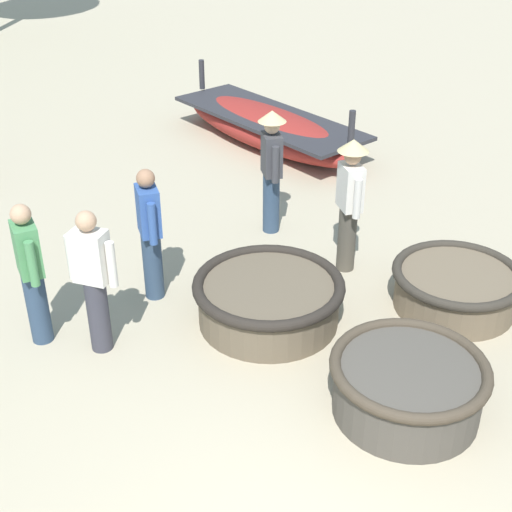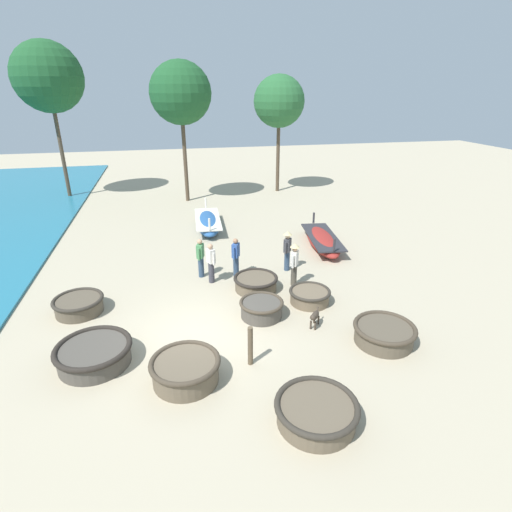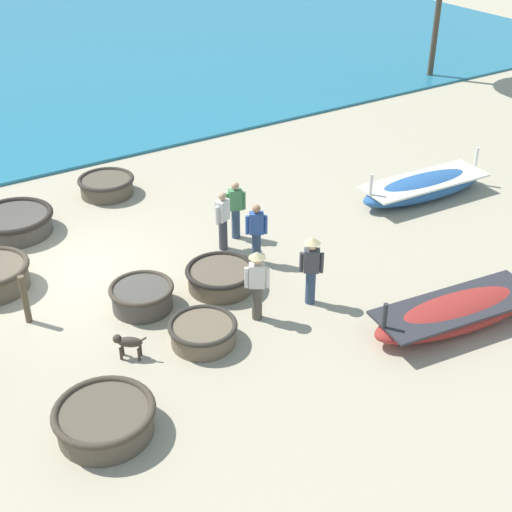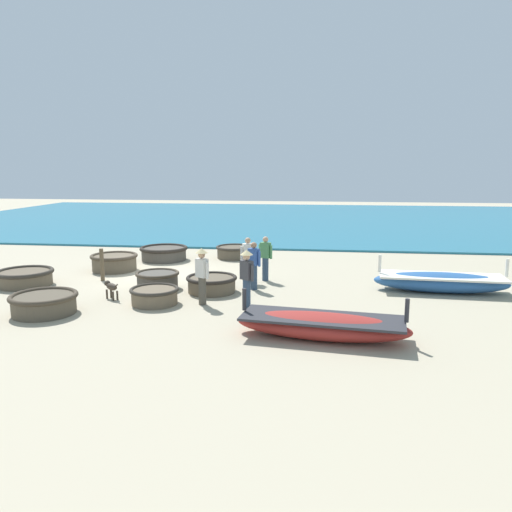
{
  "view_description": "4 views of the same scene",
  "coord_description": "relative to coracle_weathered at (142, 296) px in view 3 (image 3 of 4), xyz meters",
  "views": [
    {
      "loc": [
        -2.37,
        -1.56,
        4.52
      ],
      "look_at": [
        2.15,
        2.57,
        0.97
      ],
      "focal_mm": 50.0,
      "sensor_mm": 36.0,
      "label": 1
    },
    {
      "loc": [
        -0.4,
        -10.12,
        6.89
      ],
      "look_at": [
        2.61,
        3.41,
        1.01
      ],
      "focal_mm": 28.0,
      "sensor_mm": 36.0,
      "label": 2
    },
    {
      "loc": [
        14.51,
        -4.1,
        9.09
      ],
      "look_at": [
        3.09,
        3.19,
        1.0
      ],
      "focal_mm": 50.0,
      "sensor_mm": 36.0,
      "label": 3
    },
    {
      "loc": [
        17.67,
        6.08,
        3.98
      ],
      "look_at": [
        2.09,
        4.04,
        1.15
      ],
      "focal_mm": 35.0,
      "sensor_mm": 36.0,
      "label": 4
    }
  ],
  "objects": [
    {
      "name": "ground_plane",
      "position": [
        -2.2,
        -0.78,
        -0.31
      ],
      "size": [
        80.0,
        80.0,
        0.0
      ],
      "primitive_type": "plane",
      "color": "tan"
    },
    {
      "name": "sea",
      "position": [
        -22.02,
        3.22,
        -0.26
      ],
      "size": [
        28.0,
        52.0,
        0.1
      ],
      "primitive_type": "cube",
      "color": "teal",
      "rests_on": "ground"
    },
    {
      "name": "coracle_weathered",
      "position": [
        0.0,
        0.0,
        0.0
      ],
      "size": [
        1.44,
        1.44,
        0.56
      ],
      "color": "#4C473F",
      "rests_on": "ground"
    },
    {
      "name": "coracle_center",
      "position": [
        -4.93,
        -1.37,
        0.02
      ],
      "size": [
        2.04,
        2.04,
        0.59
      ],
      "color": "#4C473F",
      "rests_on": "ground"
    },
    {
      "name": "coracle_upturned",
      "position": [
        3.16,
        -2.16,
        0.0
      ],
      "size": [
        1.81,
        1.81,
        0.56
      ],
      "color": "brown",
      "rests_on": "ground"
    },
    {
      "name": "coracle_nearest",
      "position": [
        -5.82,
        1.56,
        -0.01
      ],
      "size": [
        1.62,
        1.62,
        0.54
      ],
      "color": "brown",
      "rests_on": "ground"
    },
    {
      "name": "coracle_beside_post",
      "position": [
        1.83,
        0.52,
        -0.04
      ],
      "size": [
        1.44,
        1.44,
        0.49
      ],
      "color": "brown",
      "rests_on": "ground"
    },
    {
      "name": "coracle_far_left",
      "position": [
        0.23,
        1.87,
        -0.02
      ],
      "size": [
        1.63,
        1.63,
        0.52
      ],
      "color": "brown",
      "rests_on": "ground"
    },
    {
      "name": "long_boat_ochre_hull",
      "position": [
        -0.74,
        9.16,
        0.03
      ],
      "size": [
        1.49,
        4.26,
        1.15
      ],
      "color": "#285693",
      "rests_on": "ground"
    },
    {
      "name": "long_boat_green_hull",
      "position": [
        4.18,
        5.38,
        0.01
      ],
      "size": [
        1.71,
        4.22,
        1.09
      ],
      "color": "maroon",
      "rests_on": "ground"
    },
    {
      "name": "fisherman_by_coracle",
      "position": [
        1.7,
        1.92,
        0.65
      ],
      "size": [
        0.37,
        0.46,
        1.67
      ],
      "color": "#4C473D",
      "rests_on": "ground"
    },
    {
      "name": "fisherman_standing_left",
      "position": [
        -1.29,
        2.82,
        0.53
      ],
      "size": [
        0.34,
        0.49,
        1.57
      ],
      "color": "#383842",
      "rests_on": "ground"
    },
    {
      "name": "fisherman_standing_right",
      "position": [
        -0.28,
        3.17,
        0.53
      ],
      "size": [
        0.36,
        0.47,
        1.57
      ],
      "color": "#2D425B",
      "rests_on": "ground"
    },
    {
      "name": "fisherman_hauling",
      "position": [
        1.83,
        3.25,
        0.65
      ],
      "size": [
        0.38,
        0.45,
        1.67
      ],
      "color": "#2D425B",
      "rests_on": "ground"
    },
    {
      "name": "fisherman_with_hat",
      "position": [
        -1.62,
        3.4,
        0.53
      ],
      "size": [
        0.33,
        0.5,
        1.57
      ],
      "color": "#2D425B",
      "rests_on": "ground"
    },
    {
      "name": "dog",
      "position": [
        1.46,
        -0.97,
        0.07
      ],
      "size": [
        0.47,
        0.58,
        0.55
      ],
      "color": "#3D3328",
      "rests_on": "ground"
    },
    {
      "name": "mooring_post_shoreline",
      "position": [
        -0.84,
        -2.29,
        0.27
      ],
      "size": [
        0.14,
        0.14,
        1.15
      ],
      "primitive_type": "cylinder",
      "color": "brown",
      "rests_on": "ground"
    }
  ]
}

